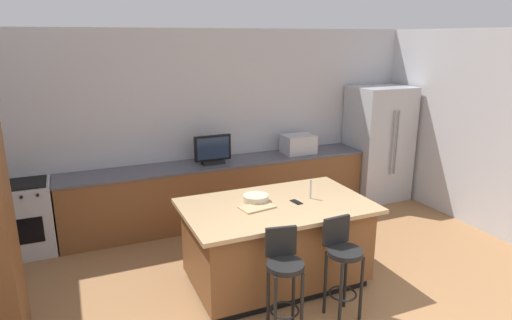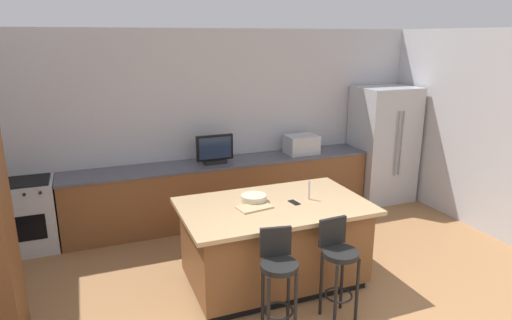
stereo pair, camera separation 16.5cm
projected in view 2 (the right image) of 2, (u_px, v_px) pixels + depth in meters
wall_back at (220, 124)px, 6.69m from camera, size 6.89×0.12×2.77m
wall_right at (496, 135)px, 5.97m from camera, size 0.12×4.56×2.77m
counter_back at (224, 191)px, 6.57m from camera, size 4.52×0.62×0.91m
kitchen_island at (274, 243)px, 4.88m from camera, size 2.01×1.22×0.93m
refrigerator at (383, 144)px, 7.34m from camera, size 0.94×0.79×1.88m
range_oven at (23, 216)px, 5.63m from camera, size 0.79×0.63×0.93m
microwave at (301, 144)px, 6.86m from camera, size 0.48×0.36×0.29m
tv_monitor at (215, 150)px, 6.30m from camera, size 0.53×0.16×0.41m
sink_faucet_back at (231, 151)px, 6.56m from camera, size 0.02×0.02×0.24m
sink_faucet_island at (309, 190)px, 4.87m from camera, size 0.02×0.02×0.22m
bar_stool_left at (278, 274)px, 3.98m from camera, size 0.34×0.36×1.01m
bar_stool_right at (338, 261)px, 4.23m from camera, size 0.34×0.35×1.00m
fruit_bowl at (254, 198)px, 4.82m from camera, size 0.28×0.28×0.08m
cell_phone at (294, 202)px, 4.79m from camera, size 0.09×0.16×0.01m
cutting_board at (255, 207)px, 4.65m from camera, size 0.38×0.26×0.02m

